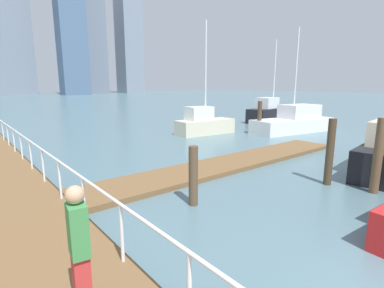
{
  "coord_description": "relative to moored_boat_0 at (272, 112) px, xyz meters",
  "views": [
    {
      "loc": [
        -5.1,
        0.27,
        3.4
      ],
      "look_at": [
        1.57,
        8.48,
        1.27
      ],
      "focal_mm": 27.32,
      "sensor_mm": 36.0,
      "label": 1
    }
  ],
  "objects": [
    {
      "name": "ground_plane",
      "position": [
        -18.78,
        2.62,
        -0.85
      ],
      "size": [
        300.0,
        300.0,
        0.0
      ],
      "primitive_type": "plane",
      "color": "slate"
    },
    {
      "name": "dock_piling_1",
      "position": [
        -13.71,
        -13.89,
        0.36
      ],
      "size": [
        0.27,
        0.27,
        2.42
      ],
      "primitive_type": "cylinder",
      "color": "brown",
      "rests_on": "ground_plane"
    },
    {
      "name": "moored_boat_0",
      "position": [
        0.0,
        0.0,
        0.0
      ],
      "size": [
        7.44,
        2.93,
        7.59
      ],
      "color": "black",
      "rests_on": "ground_plane"
    },
    {
      "name": "dock_piling_3",
      "position": [
        -14.08,
        -12.55,
        0.31
      ],
      "size": [
        0.26,
        0.26,
        2.31
      ],
      "primitive_type": "cylinder",
      "color": "#473826",
      "rests_on": "ground_plane"
    },
    {
      "name": "dock_piling_2",
      "position": [
        -18.84,
        -10.97,
        0.02
      ],
      "size": [
        0.27,
        0.27,
        1.74
      ],
      "primitive_type": "cylinder",
      "color": "brown",
      "rests_on": "ground_plane"
    },
    {
      "name": "moored_boat_3",
      "position": [
        -4.41,
        -5.2,
        -0.08
      ],
      "size": [
        6.88,
        3.21,
        7.37
      ],
      "color": "white",
      "rests_on": "ground_plane"
    },
    {
      "name": "floating_dock",
      "position": [
        -15.19,
        -8.7,
        -0.76
      ],
      "size": [
        14.18,
        2.0,
        0.18
      ],
      "primitive_type": "cube",
      "color": "brown",
      "rests_on": "ground_plane"
    },
    {
      "name": "skyline_tower_4",
      "position": [
        -5.56,
        109.97,
        21.99
      ],
      "size": [
        14.46,
        10.27,
        45.67
      ],
      "primitive_type": "cube",
      "rotation": [
        0.0,
        0.0,
        0.06
      ],
      "color": "gray",
      "rests_on": "ground_plane"
    },
    {
      "name": "dock_piling_0",
      "position": [
        -7.45,
        -4.36,
        0.32
      ],
      "size": [
        0.29,
        0.29,
        2.34
      ],
      "primitive_type": "cylinder",
      "color": "#473826",
      "rests_on": "ground_plane"
    },
    {
      "name": "boardwalk_railing",
      "position": [
        -21.93,
        -7.28,
        0.41
      ],
      "size": [
        0.06,
        29.57,
        1.08
      ],
      "color": "white",
      "rests_on": "boardwalk"
    },
    {
      "name": "skyline_tower_6",
      "position": [
        22.13,
        109.29,
        18.6
      ],
      "size": [
        13.9,
        12.35,
        38.89
      ],
      "primitive_type": "cube",
      "rotation": [
        0.0,
        0.0,
        0.07
      ],
      "color": "slate",
      "rests_on": "ground_plane"
    },
    {
      "name": "pedestrian_1",
      "position": [
        -22.86,
        -13.58,
        0.49
      ],
      "size": [
        0.27,
        0.39,
        1.8
      ],
      "color": "#BF3333",
      "rests_on": "boardwalk"
    },
    {
      "name": "moored_boat_1",
      "position": [
        -10.28,
        -1.72,
        -0.07
      ],
      "size": [
        4.38,
        1.88,
        7.66
      ],
      "color": "beige",
      "rests_on": "ground_plane"
    },
    {
      "name": "skyline_tower_7",
      "position": [
        41.57,
        108.55,
        25.85
      ],
      "size": [
        9.94,
        9.64,
        53.39
      ],
      "primitive_type": "cube",
      "rotation": [
        0.0,
        0.0,
        0.04
      ],
      "color": "gray",
      "rests_on": "ground_plane"
    }
  ]
}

